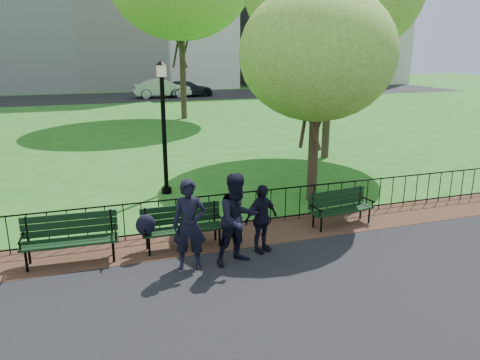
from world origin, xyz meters
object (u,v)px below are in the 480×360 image
object	(u,v)px
person_right	(261,219)
lamppost	(164,123)
person_mid	(238,219)
sedan_dark	(187,89)
park_bench_main	(166,223)
park_bench_left_a	(70,233)
person_left	(189,225)
tree_near_e	(317,54)
park_bench_right_a	(340,204)
sedan_silver	(162,88)

from	to	relation	value
person_right	lamppost	bearing A→B (deg)	82.01
person_mid	sedan_dark	size ratio (longest dim) A/B	0.40
lamppost	park_bench_main	bearing A→B (deg)	-99.85
park_bench_left_a	person_left	xyz separation A→B (m)	(2.25, -1.10, 0.31)
park_bench_left_a	person_left	bearing A→B (deg)	-23.25
park_bench_left_a	park_bench_main	bearing A→B (deg)	0.33
person_right	tree_near_e	bearing A→B (deg)	25.44
park_bench_left_a	sedan_dark	size ratio (longest dim) A/B	0.40
lamppost	person_right	xyz separation A→B (m)	(1.19, -4.89, -1.38)
park_bench_right_a	lamppost	xyz separation A→B (m)	(-3.63, 4.01, 1.60)
tree_near_e	sedan_dark	distance (m)	30.76
person_left	person_right	distance (m)	1.66
person_right	sedan_silver	distance (m)	33.30
park_bench_left_a	person_right	xyz separation A→B (m)	(3.88, -0.80, 0.14)
park_bench_right_a	sedan_dark	size ratio (longest dim) A/B	0.36
park_bench_main	tree_near_e	distance (m)	6.17
tree_near_e	park_bench_main	bearing A→B (deg)	-154.64
lamppost	person_left	distance (m)	5.35
park_bench_right_a	sedan_silver	distance (m)	32.25
park_bench_main	sedan_silver	distance (m)	32.84
tree_near_e	lamppost	bearing A→B (deg)	152.91
park_bench_left_a	lamppost	size ratio (longest dim) A/B	0.49
park_bench_right_a	person_mid	world-z (taller)	person_mid
park_bench_left_a	sedan_dark	world-z (taller)	sedan_dark
park_bench_main	park_bench_left_a	distance (m)	1.97
park_bench_main	sedan_silver	size ratio (longest dim) A/B	0.38
park_bench_left_a	tree_near_e	distance (m)	7.73
park_bench_left_a	person_mid	world-z (taller)	person_mid
lamppost	sedan_silver	distance (m)	28.63
park_bench_main	lamppost	xyz separation A→B (m)	(0.72, 4.17, 1.51)
person_mid	person_right	size ratio (longest dim) A/B	1.26
park_bench_left_a	park_bench_right_a	bearing A→B (deg)	3.54
lamppost	sedan_dark	world-z (taller)	lamppost
park_bench_main	person_right	xyz separation A→B (m)	(1.91, -0.72, 0.13)
park_bench_main	person_mid	xyz separation A→B (m)	(1.26, -1.08, 0.33)
lamppost	sedan_dark	size ratio (longest dim) A/B	0.82
park_bench_right_a	park_bench_main	bearing A→B (deg)	175.59
park_bench_right_a	person_left	xyz separation A→B (m)	(-4.06, -1.18, 0.39)
sedan_silver	person_right	bearing A→B (deg)	172.17
park_bench_right_a	person_right	xyz separation A→B (m)	(-2.44, -0.88, 0.22)
park_bench_left_a	person_right	bearing A→B (deg)	-8.86
person_right	sedan_silver	world-z (taller)	sedan_silver
park_bench_left_a	sedan_dark	bearing A→B (deg)	76.37
person_mid	sedan_dark	bearing A→B (deg)	65.23
person_right	park_bench_left_a	bearing A→B (deg)	146.65
lamppost	person_left	xyz separation A→B (m)	(-0.44, -5.19, -1.21)
park_bench_main	tree_near_e	world-z (taller)	tree_near_e
person_right	sedan_dark	world-z (taller)	person_right
park_bench_right_a	tree_near_e	bearing A→B (deg)	76.05
tree_near_e	sedan_silver	distance (m)	30.40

